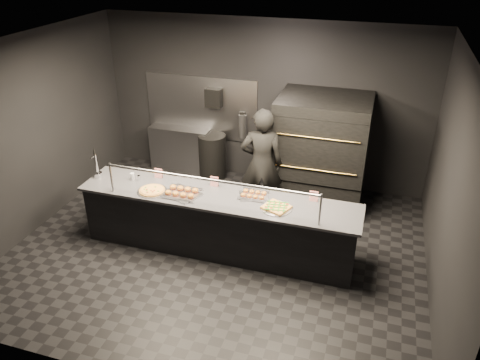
# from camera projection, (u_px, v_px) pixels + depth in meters

# --- Properties ---
(room) EXTENTS (6.04, 6.00, 3.00)m
(room) POSITION_uv_depth(u_px,v_px,m) (216.00, 158.00, 6.45)
(room) COLOR black
(room) RESTS_ON ground
(service_counter) EXTENTS (4.10, 0.78, 1.37)m
(service_counter) POSITION_uv_depth(u_px,v_px,m) (218.00, 223.00, 6.89)
(service_counter) COLOR black
(service_counter) RESTS_ON ground
(pizza_oven) EXTENTS (1.50, 1.23, 1.91)m
(pizza_oven) POSITION_uv_depth(u_px,v_px,m) (321.00, 151.00, 7.94)
(pizza_oven) COLOR black
(pizza_oven) RESTS_ON ground
(prep_shelf) EXTENTS (1.20, 0.35, 0.90)m
(prep_shelf) POSITION_uv_depth(u_px,v_px,m) (181.00, 149.00, 9.27)
(prep_shelf) COLOR #99999E
(prep_shelf) RESTS_ON ground
(towel_dispenser) EXTENTS (0.30, 0.20, 0.35)m
(towel_dispenser) POSITION_uv_depth(u_px,v_px,m) (214.00, 98.00, 8.63)
(towel_dispenser) COLOR black
(towel_dispenser) RESTS_ON room
(fire_extinguisher) EXTENTS (0.14, 0.14, 0.51)m
(fire_extinguisher) POSITION_uv_depth(u_px,v_px,m) (242.00, 126.00, 8.72)
(fire_extinguisher) COLOR #B2B2B7
(fire_extinguisher) RESTS_ON room
(beer_tap) EXTENTS (0.13, 0.19, 0.51)m
(beer_tap) POSITION_uv_depth(u_px,v_px,m) (97.00, 168.00, 7.13)
(beer_tap) COLOR silver
(beer_tap) RESTS_ON service_counter
(round_pizza) EXTENTS (0.43, 0.43, 0.03)m
(round_pizza) POSITION_uv_depth(u_px,v_px,m) (152.00, 191.00, 6.79)
(round_pizza) COLOR silver
(round_pizza) RESTS_ON service_counter
(slider_tray_a) EXTENTS (0.61, 0.53, 0.08)m
(slider_tray_a) POSITION_uv_depth(u_px,v_px,m) (182.00, 192.00, 6.70)
(slider_tray_a) COLOR silver
(slider_tray_a) RESTS_ON service_counter
(slider_tray_b) EXTENTS (0.47, 0.41, 0.06)m
(slider_tray_b) POSITION_uv_depth(u_px,v_px,m) (254.00, 195.00, 6.66)
(slider_tray_b) COLOR silver
(slider_tray_b) RESTS_ON service_counter
(square_pizza) EXTENTS (0.42, 0.42, 0.05)m
(square_pizza) POSITION_uv_depth(u_px,v_px,m) (276.00, 207.00, 6.36)
(square_pizza) COLOR silver
(square_pizza) RESTS_ON service_counter
(condiment_jar) EXTENTS (0.16, 0.06, 0.11)m
(condiment_jar) POSITION_uv_depth(u_px,v_px,m) (134.00, 177.00, 7.09)
(condiment_jar) COLOR silver
(condiment_jar) RESTS_ON service_counter
(tent_cards) EXTENTS (2.51, 0.04, 0.15)m
(tent_cards) POSITION_uv_depth(u_px,v_px,m) (226.00, 183.00, 6.86)
(tent_cards) COLOR white
(tent_cards) RESTS_ON service_counter
(trash_bin) EXTENTS (0.52, 0.52, 0.87)m
(trash_bin) POSITION_uv_depth(u_px,v_px,m) (212.00, 156.00, 9.01)
(trash_bin) COLOR black
(trash_bin) RESTS_ON ground
(worker) EXTENTS (0.77, 0.60, 1.88)m
(worker) POSITION_uv_depth(u_px,v_px,m) (262.00, 164.00, 7.55)
(worker) COLOR black
(worker) RESTS_ON ground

